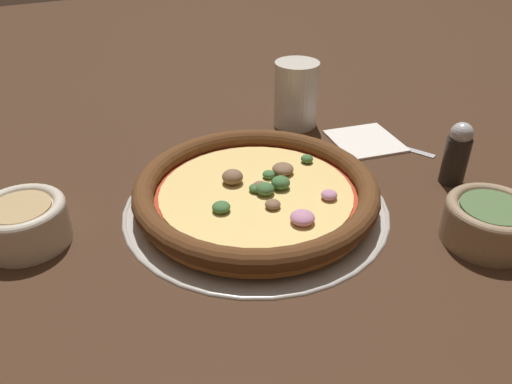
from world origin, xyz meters
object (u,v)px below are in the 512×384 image
Objects in this scene: fork at (379,141)px; pepper_shaker at (457,154)px; pizza at (256,191)px; bowl_near at (24,221)px; pizza_tray at (256,205)px; napkin at (365,140)px; bowl_far at (490,221)px; drinking_cup at (296,94)px.

pepper_shaker is (0.15, 0.01, 0.04)m from fork.
fork is (-0.07, 0.28, -0.02)m from pizza.
fork is (-0.01, 0.56, -0.03)m from bowl_near.
pizza_tray is 0.29m from bowl_near.
napkin is (-0.08, 0.25, -0.02)m from pizza.
bowl_far is 0.84× the size of napkin.
pizza_tray is 3.80× the size of pepper_shaker.
pizza_tray is at bearing -71.69° from napkin.
pizza is 0.29m from bowl_far.
pizza_tray is at bearing 76.79° from bowl_near.
pizza_tray is 3.27× the size of bowl_far.
bowl_near is 0.56m from fork.
pepper_shaker is at bearing 18.71° from drinking_cup.
fork is at bearing 90.83° from bowl_near.
bowl_far is 0.69× the size of fork.
bowl_near reaches higher than bowl_far.
pizza is 0.29m from pepper_shaker.
napkin is at bearing 91.96° from bowl_near.
bowl_near reaches higher than pizza.
napkin is (-0.02, 0.53, -0.03)m from bowl_near.
drinking_cup reaches higher than pizza_tray.
fork is at bearing 166.80° from bowl_far.
napkin is (-0.28, 0.04, -0.02)m from bowl_far.
bowl_near is 0.49m from drinking_cup.
pizza_tray is 0.27m from napkin.
bowl_near is 1.11× the size of pepper_shaker.
pizza is (0.00, 0.00, 0.02)m from pizza_tray.
bowl_near is at bearing 65.43° from fork.
pizza_tray is 1.10× the size of pizza.
pizza_tray is 0.29m from fork.
pizza_tray is 0.29m from bowl_far.
pepper_shaker reaches higher than bowl_near.
bowl_near is at bearing -103.21° from pizza_tray.
pizza_tray is 3.13× the size of drinking_cup.
pizza_tray is at bearing -43.05° from drinking_cup.
drinking_cup reaches higher than pepper_shaker.
bowl_near reaches higher than napkin.
bowl_near is 0.95× the size of bowl_far.
pepper_shaker is at bearing 75.72° from bowl_near.
pizza reaches higher than napkin.
bowl_near is 0.56m from bowl_far.
napkin is (0.12, 0.07, -0.05)m from drinking_cup.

